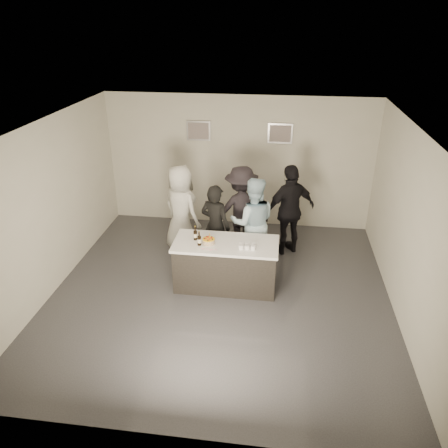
{
  "coord_description": "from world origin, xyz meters",
  "views": [
    {
      "loc": [
        0.93,
        -6.46,
        4.58
      ],
      "look_at": [
        0.0,
        0.5,
        1.15
      ],
      "focal_mm": 35.0,
      "sensor_mm": 36.0,
      "label": 1
    }
  ],
  "objects_px": {
    "person_guest_right": "(290,210)",
    "person_main_black": "(215,226)",
    "beer_bottle_b": "(199,238)",
    "beer_bottle_a": "(195,233)",
    "bar_counter": "(226,264)",
    "cake": "(209,241)",
    "person_guest_back": "(241,210)",
    "person_guest_left": "(181,209)",
    "person_main_blue": "(253,223)"
  },
  "relations": [
    {
      "from": "beer_bottle_b",
      "to": "beer_bottle_a",
      "type": "bearing_deg",
      "value": 119.31
    },
    {
      "from": "cake",
      "to": "person_guest_back",
      "type": "distance_m",
      "value": 1.54
    },
    {
      "from": "cake",
      "to": "person_guest_back",
      "type": "bearing_deg",
      "value": 73.74
    },
    {
      "from": "beer_bottle_b",
      "to": "person_guest_back",
      "type": "distance_m",
      "value": 1.67
    },
    {
      "from": "person_guest_left",
      "to": "person_guest_right",
      "type": "xyz_separation_m",
      "value": [
        2.22,
        0.2,
        0.03
      ]
    },
    {
      "from": "bar_counter",
      "to": "person_main_blue",
      "type": "height_order",
      "value": "person_main_blue"
    },
    {
      "from": "beer_bottle_a",
      "to": "person_main_blue",
      "type": "height_order",
      "value": "person_main_blue"
    },
    {
      "from": "person_main_black",
      "to": "person_guest_left",
      "type": "xyz_separation_m",
      "value": [
        -0.79,
        0.54,
        0.08
      ]
    },
    {
      "from": "beer_bottle_b",
      "to": "person_guest_right",
      "type": "relative_size",
      "value": 0.14
    },
    {
      "from": "beer_bottle_a",
      "to": "person_main_blue",
      "type": "relative_size",
      "value": 0.14
    },
    {
      "from": "bar_counter",
      "to": "cake",
      "type": "distance_m",
      "value": 0.58
    },
    {
      "from": "cake",
      "to": "person_guest_left",
      "type": "xyz_separation_m",
      "value": [
        -0.79,
        1.32,
        -0.01
      ]
    },
    {
      "from": "bar_counter",
      "to": "cake",
      "type": "bearing_deg",
      "value": -167.34
    },
    {
      "from": "bar_counter",
      "to": "cake",
      "type": "height_order",
      "value": "cake"
    },
    {
      "from": "person_guest_back",
      "to": "beer_bottle_b",
      "type": "bearing_deg",
      "value": 50.82
    },
    {
      "from": "person_main_blue",
      "to": "beer_bottle_b",
      "type": "bearing_deg",
      "value": 42.08
    },
    {
      "from": "person_guest_left",
      "to": "person_guest_right",
      "type": "bearing_deg",
      "value": -138.63
    },
    {
      "from": "person_main_blue",
      "to": "person_guest_back",
      "type": "relative_size",
      "value": 0.99
    },
    {
      "from": "bar_counter",
      "to": "person_guest_back",
      "type": "bearing_deg",
      "value": 84.62
    },
    {
      "from": "person_guest_right",
      "to": "person_main_black",
      "type": "bearing_deg",
      "value": -3.98
    },
    {
      "from": "beer_bottle_a",
      "to": "beer_bottle_b",
      "type": "xyz_separation_m",
      "value": [
        0.11,
        -0.19,
        0.0
      ]
    },
    {
      "from": "bar_counter",
      "to": "person_guest_left",
      "type": "height_order",
      "value": "person_guest_left"
    },
    {
      "from": "beer_bottle_b",
      "to": "person_guest_back",
      "type": "xyz_separation_m",
      "value": [
        0.58,
        1.56,
        -0.11
      ]
    },
    {
      "from": "bar_counter",
      "to": "person_guest_right",
      "type": "bearing_deg",
      "value": 52.18
    },
    {
      "from": "bar_counter",
      "to": "person_guest_right",
      "type": "xyz_separation_m",
      "value": [
        1.13,
        1.45,
        0.5
      ]
    },
    {
      "from": "bar_counter",
      "to": "person_guest_left",
      "type": "xyz_separation_m",
      "value": [
        -1.09,
        1.25,
        0.48
      ]
    },
    {
      "from": "beer_bottle_b",
      "to": "person_guest_back",
      "type": "bearing_deg",
      "value": 69.56
    },
    {
      "from": "bar_counter",
      "to": "cake",
      "type": "relative_size",
      "value": 8.42
    },
    {
      "from": "beer_bottle_a",
      "to": "person_guest_right",
      "type": "relative_size",
      "value": 0.14
    },
    {
      "from": "bar_counter",
      "to": "beer_bottle_b",
      "type": "xyz_separation_m",
      "value": [
        -0.45,
        -0.15,
        0.58
      ]
    },
    {
      "from": "bar_counter",
      "to": "beer_bottle_b",
      "type": "distance_m",
      "value": 0.75
    },
    {
      "from": "beer_bottle_b",
      "to": "person_main_black",
      "type": "bearing_deg",
      "value": 80.11
    },
    {
      "from": "person_main_black",
      "to": "beer_bottle_b",
      "type": "bearing_deg",
      "value": 101.51
    },
    {
      "from": "beer_bottle_a",
      "to": "person_guest_right",
      "type": "bearing_deg",
      "value": 39.98
    },
    {
      "from": "person_guest_left",
      "to": "person_guest_right",
      "type": "distance_m",
      "value": 2.23
    },
    {
      "from": "cake",
      "to": "beer_bottle_a",
      "type": "height_order",
      "value": "beer_bottle_a"
    },
    {
      "from": "person_main_black",
      "to": "person_guest_left",
      "type": "relative_size",
      "value": 0.92
    },
    {
      "from": "person_guest_left",
      "to": "person_guest_back",
      "type": "distance_m",
      "value": 1.23
    },
    {
      "from": "cake",
      "to": "beer_bottle_a",
      "type": "relative_size",
      "value": 0.85
    },
    {
      "from": "beer_bottle_b",
      "to": "cake",
      "type": "bearing_deg",
      "value": 28.88
    },
    {
      "from": "person_main_blue",
      "to": "person_guest_left",
      "type": "xyz_separation_m",
      "value": [
        -1.51,
        0.4,
        0.01
      ]
    },
    {
      "from": "cake",
      "to": "person_guest_back",
      "type": "relative_size",
      "value": 0.12
    },
    {
      "from": "person_guest_right",
      "to": "beer_bottle_b",
      "type": "bearing_deg",
      "value": 14.18
    },
    {
      "from": "bar_counter",
      "to": "beer_bottle_b",
      "type": "height_order",
      "value": "beer_bottle_b"
    },
    {
      "from": "bar_counter",
      "to": "beer_bottle_a",
      "type": "height_order",
      "value": "beer_bottle_a"
    },
    {
      "from": "person_main_black",
      "to": "beer_bottle_a",
      "type": "bearing_deg",
      "value": 90.48
    },
    {
      "from": "person_main_blue",
      "to": "bar_counter",
      "type": "bearing_deg",
      "value": 56.86
    },
    {
      "from": "bar_counter",
      "to": "person_main_blue",
      "type": "relative_size",
      "value": 1.02
    },
    {
      "from": "beer_bottle_a",
      "to": "person_main_blue",
      "type": "distance_m",
      "value": 1.27
    },
    {
      "from": "bar_counter",
      "to": "person_main_blue",
      "type": "bearing_deg",
      "value": 64.06
    }
  ]
}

